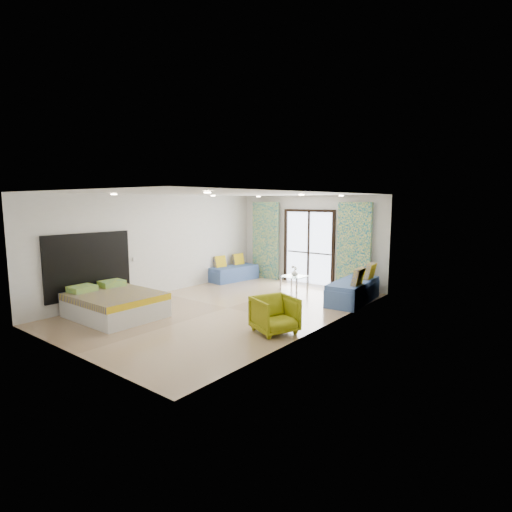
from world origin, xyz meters
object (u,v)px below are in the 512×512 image
Objects in this scene: daybed_left at (234,272)px; coffee_table at (294,278)px; bed at (115,304)px; daybed_right at (354,290)px; armchair at (275,313)px.

daybed_left is 2.33m from coffee_table.
daybed_left is (-0.64, 4.69, -0.03)m from bed.
daybed_right is at bearing -5.64° from coffee_table.
coffee_table is (1.69, 4.65, 0.09)m from bed.
coffee_table is at bearing 70.06° from bed.
daybed_right is 3.17m from armchair.
daybed_left is at bearing 97.76° from bed.
daybed_left is at bearing 179.13° from coffee_table.
bed is 4.73m from daybed_left.
daybed_left reaches higher than bed.
daybed_left is 2.37× the size of coffee_table.
armchair is (4.05, -3.39, 0.14)m from daybed_left.
bed is 4.95m from coffee_table.
daybed_right is 2.59× the size of armchair.
bed is 2.65× the size of coffee_table.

